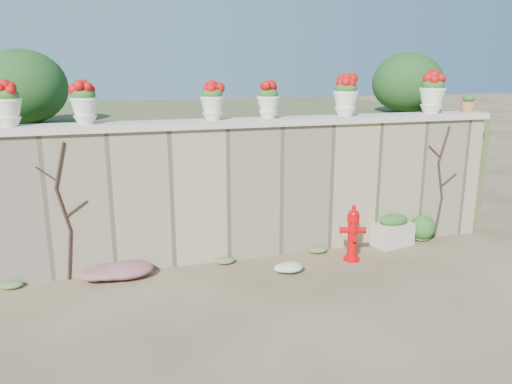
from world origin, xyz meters
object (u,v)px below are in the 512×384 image
object	(u,v)px
urn_pot_0	(7,104)
fire_hydrant	(353,233)
planter_box	(393,231)
terracotta_pot	(468,104)

from	to	relation	value
urn_pot_0	fire_hydrant	bearing A→B (deg)	-9.02
fire_hydrant	planter_box	xyz separation A→B (m)	(0.95, 0.40, -0.19)
urn_pot_0	planter_box	bearing A→B (deg)	-3.42
fire_hydrant	urn_pot_0	bearing A→B (deg)	-172.56
planter_box	urn_pot_0	xyz separation A→B (m)	(-5.55, 0.33, 2.14)
planter_box	terracotta_pot	world-z (taller)	terracotta_pot
fire_hydrant	terracotta_pot	bearing A→B (deg)	33.04
planter_box	terracotta_pot	size ratio (longest dim) A/B	2.40
planter_box	terracotta_pot	xyz separation A→B (m)	(1.50, 0.33, 1.99)
fire_hydrant	urn_pot_0	size ratio (longest dim) A/B	1.52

